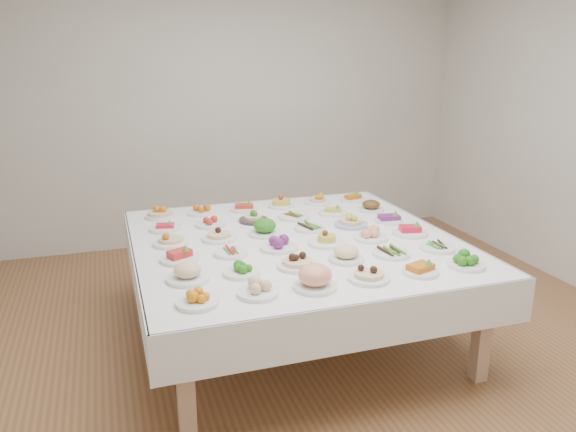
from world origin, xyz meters
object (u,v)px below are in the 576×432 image
object	(u,v)px
display_table	(295,248)
dish_0	(197,298)
dish_18	(171,235)
dish_35	(353,197)

from	to	relation	value
display_table	dish_0	bearing A→B (deg)	-134.57
dish_0	dish_18	bearing A→B (deg)	90.84
dish_0	dish_35	size ratio (longest dim) A/B	1.02
display_table	dish_0	size ratio (longest dim) A/B	9.74
dish_18	dish_0	bearing A→B (deg)	-89.16
dish_0	dish_18	xyz separation A→B (m)	(-0.01, 1.01, 0.03)
display_table	dish_35	xyz separation A→B (m)	(0.83, 0.83, 0.10)
dish_0	dish_18	size ratio (longest dim) A/B	0.88
display_table	dish_35	world-z (taller)	dish_35
display_table	dish_18	distance (m)	0.87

